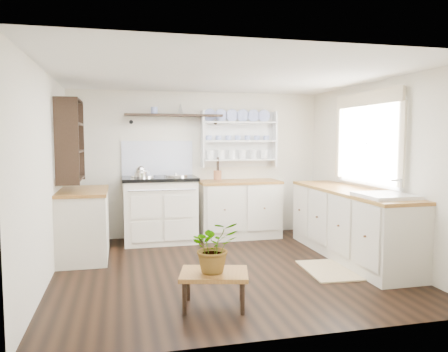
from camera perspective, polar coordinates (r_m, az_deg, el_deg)
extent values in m
cube|color=black|center=(5.39, 0.28, -11.97)|extent=(4.00, 3.80, 0.01)
cube|color=silver|center=(7.03, -3.38, 1.55)|extent=(4.00, 0.02, 2.30)
cube|color=silver|center=(5.97, 19.30, 0.66)|extent=(0.02, 3.80, 2.30)
cube|color=silver|center=(5.09, -22.19, -0.14)|extent=(0.02, 3.80, 2.30)
cube|color=white|center=(5.20, 0.29, 13.03)|extent=(4.00, 3.80, 0.01)
cube|color=white|center=(6.06, 18.31, 4.06)|extent=(0.04, 1.40, 1.00)
cube|color=white|center=(6.05, 18.15, 4.07)|extent=(0.02, 1.50, 1.10)
cube|color=beige|center=(6.06, 18.14, 9.56)|extent=(0.04, 1.55, 0.18)
cube|color=white|center=(6.69, -8.37, -4.53)|extent=(1.07, 0.69, 0.94)
cube|color=black|center=(6.63, -8.42, -0.31)|extent=(1.11, 0.73, 0.05)
cylinder|color=silver|center=(6.61, -10.55, -0.01)|extent=(0.36, 0.36, 0.03)
cylinder|color=silver|center=(6.65, -6.32, 0.07)|extent=(0.36, 0.36, 0.03)
cylinder|color=silver|center=(6.26, -8.10, -1.84)|extent=(0.96, 0.02, 0.02)
cube|color=beige|center=(6.94, 1.98, -4.38)|extent=(1.25, 0.60, 0.88)
cube|color=brown|center=(6.89, 1.99, -0.77)|extent=(1.27, 0.63, 0.04)
cube|color=beige|center=(5.99, 16.15, -6.10)|extent=(0.60, 2.40, 0.88)
cube|color=brown|center=(5.92, 16.25, -1.92)|extent=(0.62, 2.43, 0.04)
cube|color=white|center=(5.30, 20.24, -3.70)|extent=(0.55, 0.60, 0.28)
cylinder|color=silver|center=(5.39, 22.08, -1.47)|extent=(0.02, 0.02, 0.22)
cube|color=beige|center=(6.03, -17.82, -6.06)|extent=(0.60, 1.10, 0.88)
cube|color=brown|center=(5.97, -17.94, -1.91)|extent=(0.62, 1.13, 0.04)
cube|color=white|center=(7.13, 1.80, 4.82)|extent=(1.20, 0.03, 0.90)
cube|color=white|center=(7.05, 1.99, 4.82)|extent=(1.20, 0.22, 0.02)
cylinder|color=navy|center=(7.06, 1.98, 7.01)|extent=(0.20, 0.02, 0.20)
cube|color=black|center=(6.83, -6.56, 7.89)|extent=(1.50, 0.24, 0.04)
cone|color=black|center=(6.85, -12.06, 6.88)|extent=(0.06, 0.20, 0.06)
cone|color=black|center=(7.01, -1.29, 6.95)|extent=(0.06, 0.20, 0.06)
cube|color=black|center=(5.94, -19.46, 4.50)|extent=(0.28, 0.80, 1.05)
cylinder|color=#995D38|center=(6.87, -0.86, 0.09)|extent=(0.13, 0.13, 0.15)
cube|color=brown|center=(4.14, -1.29, -12.68)|extent=(0.71, 0.58, 0.04)
cylinder|color=black|center=(4.05, -5.19, -15.62)|extent=(0.04, 0.04, 0.30)
cylinder|color=black|center=(4.37, -4.71, -14.04)|extent=(0.04, 0.04, 0.30)
cylinder|color=black|center=(4.03, 2.45, -15.70)|extent=(0.04, 0.04, 0.30)
cylinder|color=black|center=(4.36, 2.31, -14.10)|extent=(0.04, 0.04, 0.30)
imported|color=#3F7233|center=(4.07, -1.30, -9.18)|extent=(0.46, 0.40, 0.48)
cube|color=#9A7E59|center=(5.44, 13.57, -11.87)|extent=(0.60, 0.88, 0.02)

